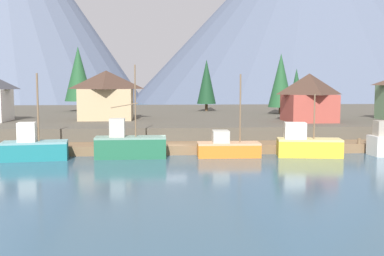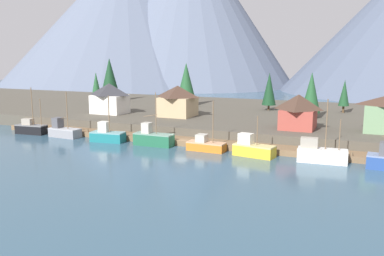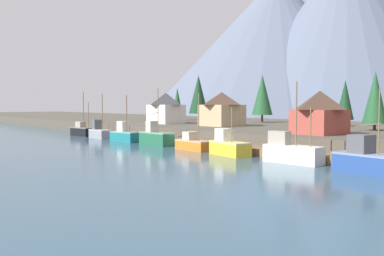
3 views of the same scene
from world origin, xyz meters
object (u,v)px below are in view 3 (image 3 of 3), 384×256
at_px(fishing_boat_green, 156,137).
at_px(conifer_back_left, 177,102).
at_px(fishing_boat_grey, 100,132).
at_px(house_white, 166,108).
at_px(conifer_back_right, 375,98).
at_px(fishing_boat_orange, 193,144).
at_px(conifer_mid_left, 198,94).
at_px(house_red, 320,112).
at_px(fishing_boat_black, 82,131).
at_px(fishing_boat_yellow, 229,146).
at_px(conifer_near_right, 262,95).
at_px(fishing_boat_white, 291,152).
at_px(conifer_mid_right, 345,100).
at_px(fishing_boat_blue, 368,160).
at_px(house_tan, 222,109).
at_px(fishing_boat_teal, 125,135).

bearing_deg(fishing_boat_green, conifer_back_left, 138.49).
relative_size(fishing_boat_grey, house_white, 1.12).
bearing_deg(fishing_boat_grey, conifer_back_right, 36.62).
height_order(fishing_boat_orange, conifer_mid_left, conifer_mid_left).
relative_size(house_red, conifer_back_left, 0.77).
bearing_deg(fishing_boat_black, conifer_back_left, 95.61).
bearing_deg(fishing_boat_yellow, conifer_near_right, 136.26).
height_order(fishing_boat_white, conifer_mid_right, conifer_mid_right).
height_order(fishing_boat_black, conifer_back_right, conifer_back_right).
bearing_deg(fishing_boat_black, conifer_mid_left, 95.26).
xyz_separation_m(fishing_boat_black, fishing_boat_white, (56.56, 0.07, 0.14)).
bearing_deg(fishing_boat_grey, fishing_boat_orange, 3.35).
xyz_separation_m(fishing_boat_grey, conifer_mid_left, (-16.17, 38.90, 8.46)).
bearing_deg(fishing_boat_blue, fishing_boat_grey, -177.00).
relative_size(house_tan, conifer_back_left, 0.85).
bearing_deg(fishing_boat_orange, conifer_back_left, 147.09).
distance_m(fishing_boat_grey, fishing_boat_yellow, 37.91).
bearing_deg(house_red, house_white, 175.48).
relative_size(fishing_boat_blue, conifer_mid_left, 0.66).
distance_m(fishing_boat_orange, conifer_mid_right, 37.70).
bearing_deg(conifer_back_right, fishing_boat_blue, -62.14).
relative_size(conifer_back_left, conifer_back_right, 0.90).
bearing_deg(conifer_back_right, fishing_boat_white, -79.02).
xyz_separation_m(fishing_boat_teal, fishing_boat_green, (9.33, 0.49, 0.10)).
relative_size(fishing_boat_teal, house_tan, 1.15).
bearing_deg(fishing_boat_white, fishing_boat_grey, 175.92).
height_order(fishing_boat_orange, conifer_near_right, conifer_near_right).
height_order(fishing_boat_teal, fishing_boat_orange, fishing_boat_teal).
bearing_deg(fishing_boat_blue, conifer_mid_right, 128.15).
bearing_deg(fishing_boat_blue, house_white, 167.00).
bearing_deg(conifer_mid_left, conifer_mid_right, -2.00).
distance_m(fishing_boat_black, fishing_boat_orange, 38.15).
relative_size(fishing_boat_white, conifer_back_right, 0.97).
xyz_separation_m(fishing_boat_grey, conifer_near_right, (8.85, 38.09, 7.90)).
xyz_separation_m(fishing_boat_green, house_red, (22.80, 13.13, 4.40)).
distance_m(fishing_boat_black, fishing_boat_blue, 66.11).
bearing_deg(house_red, fishing_boat_grey, -162.54).
relative_size(fishing_boat_grey, fishing_boat_yellow, 1.31).
distance_m(fishing_boat_blue, conifer_back_right, 32.85).
xyz_separation_m(fishing_boat_teal, conifer_mid_left, (-26.53, 39.16, 8.44)).
height_order(conifer_mid_left, conifer_back_right, conifer_mid_left).
xyz_separation_m(fishing_boat_white, conifer_mid_right, (-16.64, 37.21, 6.42)).
bearing_deg(conifer_mid_left, fishing_boat_yellow, -35.93).
height_order(fishing_boat_blue, house_red, house_red).
distance_m(house_tan, conifer_back_left, 32.39).
bearing_deg(house_white, house_red, -4.52).
distance_m(fishing_boat_teal, fishing_boat_blue, 47.33).
height_order(fishing_boat_black, conifer_near_right, conifer_near_right).
height_order(conifer_near_right, conifer_back_left, conifer_near_right).
height_order(fishing_boat_yellow, conifer_back_right, conifer_back_right).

